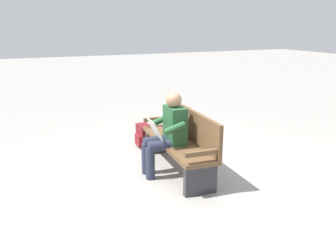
# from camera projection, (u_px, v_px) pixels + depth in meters

# --- Properties ---
(ground_plane) EXTENTS (40.00, 40.00, 0.00)m
(ground_plane) POSITION_uv_depth(u_px,v_px,m) (177.00, 170.00, 5.18)
(ground_plane) COLOR gray
(bench_near) EXTENTS (1.83, 0.62, 0.90)m
(bench_near) POSITION_uv_depth(u_px,v_px,m) (182.00, 140.00, 5.08)
(bench_near) COLOR brown
(bench_near) RESTS_ON ground
(person_seated) EXTENTS (0.59, 0.59, 1.18)m
(person_seated) POSITION_uv_depth(u_px,v_px,m) (167.00, 131.00, 4.92)
(person_seated) COLOR #23512D
(person_seated) RESTS_ON ground
(backpack) EXTENTS (0.34, 0.23, 0.40)m
(backpack) POSITION_uv_depth(u_px,v_px,m) (144.00, 136.00, 6.12)
(backpack) COLOR maroon
(backpack) RESTS_ON ground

